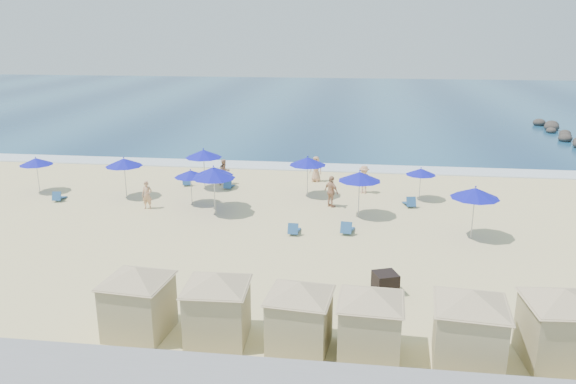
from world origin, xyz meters
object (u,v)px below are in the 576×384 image
Objects in this scene: umbrella_7 at (360,176)px; beachgoer_2 at (331,192)px; trash_bin at (385,283)px; umbrella_6 at (308,161)px; cabana_2 at (300,307)px; cabana_4 at (470,318)px; beachgoer_0 at (147,195)px; cabana_3 at (371,313)px; umbrella_2 at (191,174)px; beachgoer_1 at (224,172)px; umbrella_5 at (214,174)px; cabana_0 at (137,292)px; beachgoer_3 at (364,179)px; beachgoer_4 at (316,169)px; umbrella_1 at (124,162)px; cabana_5 at (561,317)px; umbrella_9 at (475,193)px; umbrella_3 at (204,154)px; cabana_1 at (217,298)px; umbrella_4 at (214,171)px; umbrella_8 at (421,172)px; umbrella_0 at (36,161)px.

beachgoer_2 is at bearing 135.31° from umbrella_7.
trash_bin is 0.34× the size of umbrella_6.
cabana_2 is at bearing -97.44° from umbrella_7.
cabana_4 reaches higher than cabana_2.
cabana_3 is at bearing -49.68° from beachgoer_0.
umbrella_2 is 4.89m from beachgoer_1.
cabana_4 reaches higher than trash_bin.
cabana_4 reaches higher than umbrella_5.
cabana_0 is 1.04× the size of cabana_2.
cabana_0 is 1.57× the size of umbrella_5.
cabana_3 reaches higher than trash_bin.
beachgoer_2 reaches higher than beachgoer_3.
umbrella_2 is at bearing -121.28° from beachgoer_4.
umbrella_1 is 12.88m from beachgoer_2.
cabana_3 is 15.69m from beachgoer_2.
cabana_5 is 21.86m from umbrella_2.
umbrella_2 is (-10.41, 14.95, 0.41)m from cabana_3.
umbrella_9 reaches higher than umbrella_6.
cabana_5 is (5.17, -4.18, 1.17)m from trash_bin.
umbrella_5 is at bearing -128.15° from beachgoer_3.
umbrella_5 is at bearing -175.55° from umbrella_7.
beachgoer_4 is at bearing 21.11° from umbrella_3.
umbrella_1 is 0.96× the size of umbrella_7.
umbrella_5 is (-0.69, 12.96, 0.82)m from cabana_0.
cabana_2 is 1.53× the size of umbrella_3.
cabana_2 is 5.31m from cabana_4.
beachgoer_4 is at bearing 106.92° from cabana_4.
umbrella_3 reaches higher than cabana_3.
umbrella_1 is 1.55× the size of beachgoer_0.
umbrella_4 is (-3.77, 14.06, 0.71)m from cabana_1.
umbrella_3 is 13.83m from umbrella_8.
umbrella_5 reaches higher than umbrella_1.
umbrella_0 is 6.05m from umbrella_1.
umbrella_6 is 3.89m from beachgoer_4.
beachgoer_1 is (-4.46, 19.33, -0.68)m from cabana_1.
umbrella_2 is at bearing 166.78° from umbrella_9.
cabana_4 is 18.96m from umbrella_6.
umbrella_4 reaches higher than umbrella_0.
umbrella_4 reaches higher than umbrella_2.
beachgoer_2 is at bearing -2.07° from umbrella_0.
umbrella_2 is 2.81m from beachgoer_0.
umbrella_8 is (5.49, 17.50, 0.31)m from cabana_2.
beachgoer_4 is (-9.30, 20.85, -0.73)m from cabana_5.
cabana_2 reaches higher than umbrella_2.
beachgoer_0 is at bearing -139.61° from beachgoer_3.
umbrella_6 is 3.93m from beachgoer_3.
umbrella_5 is at bearing -13.21° from umbrella_0.
trash_bin is 0.49× the size of beachgoer_3.
umbrella_3 is at bearing 111.56° from umbrella_5.
cabana_0 reaches higher than umbrella_8.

